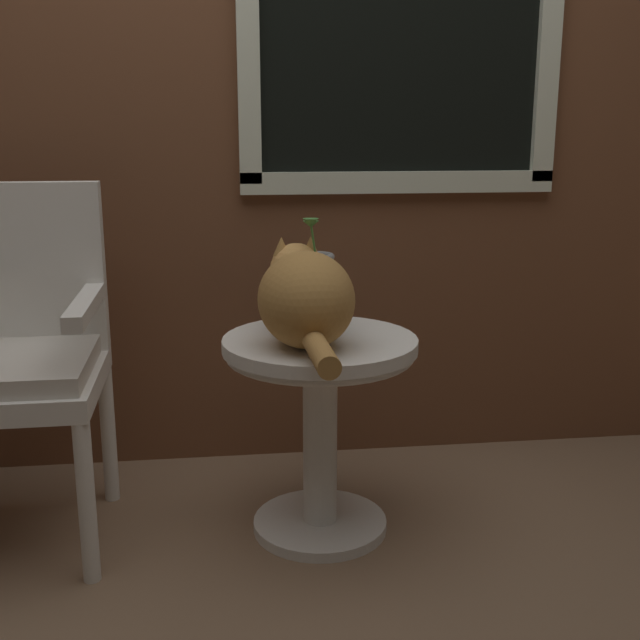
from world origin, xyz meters
name	(u,v)px	position (x,y,z in m)	size (l,w,h in m)	color
ground_plane	(277,552)	(0.00, 0.00, 0.00)	(6.00, 6.00, 0.00)	#7F6047
back_wall	(261,67)	(0.02, 0.68, 1.30)	(4.00, 0.07, 2.60)	brown
wicker_side_table	(320,396)	(0.13, 0.11, 0.40)	(0.53, 0.53, 0.57)	silver
wicker_chair	(5,344)	(-0.71, 0.22, 0.55)	(0.52, 0.50, 0.97)	silver
cat	(305,296)	(0.09, 0.05, 0.69)	(0.26, 0.62, 0.26)	#AD7A3D
pewter_vase_with_ivy	(316,293)	(0.13, 0.21, 0.67)	(0.15, 0.15, 0.31)	gray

